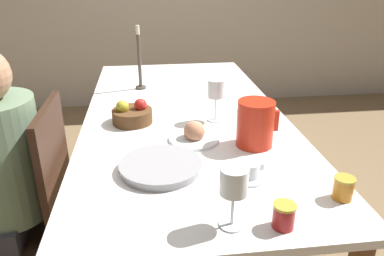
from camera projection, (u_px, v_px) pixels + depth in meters
name	position (u px, v px, depth m)	size (l,w,h in m)	color
ground_plane	(185.00, 234.00, 2.16)	(20.00, 20.00, 0.00)	#7F6647
dining_table	(185.00, 130.00, 1.89)	(0.96, 1.99, 0.75)	white
chair_person_side	(32.00, 215.00, 1.50)	(0.42, 0.42, 0.96)	#331E14
red_pitcher	(255.00, 123.00, 1.50)	(0.17, 0.15, 0.19)	red
wine_glass_water	(216.00, 90.00, 1.72)	(0.08, 0.08, 0.20)	white
wine_glass_juice	(234.00, 185.00, 1.01)	(0.08, 0.08, 0.18)	white
teacup_near_person	(247.00, 170.00, 1.29)	(0.15, 0.15, 0.06)	silver
serving_tray	(161.00, 166.00, 1.34)	(0.30, 0.30, 0.03)	#9E9EA3
bread_plate	(194.00, 135.00, 1.56)	(0.21, 0.21, 0.09)	silver
jam_jar_amber	(344.00, 187.00, 1.17)	(0.07, 0.07, 0.07)	#C67A1E
jam_jar_red	(284.00, 215.00, 1.04)	(0.07, 0.07, 0.07)	#A81E1E
fruit_bowl	(132.00, 114.00, 1.74)	(0.19, 0.19, 0.11)	brown
candlestick_tall	(140.00, 64.00, 2.17)	(0.06, 0.06, 0.37)	#4C4238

